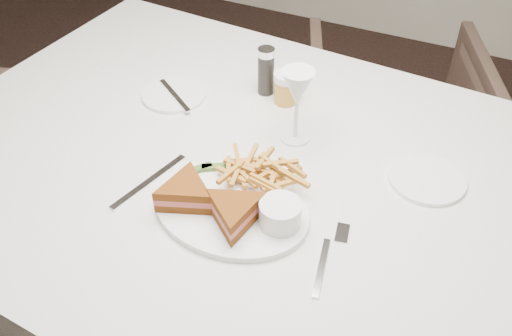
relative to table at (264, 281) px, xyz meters
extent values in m
cube|color=silver|center=(0.00, 0.00, 0.00)|extent=(1.66, 1.18, 0.75)
imported|color=#47342B|center=(0.10, 0.91, -0.06)|extent=(0.78, 0.76, 0.63)
ellipsoid|color=white|center=(-0.01, -0.13, 0.38)|extent=(0.34, 0.27, 0.01)
cube|color=silver|center=(-0.21, -0.13, 0.38)|extent=(0.06, 0.20, 0.00)
cylinder|color=white|center=(-0.32, 0.16, 0.38)|extent=(0.16, 0.16, 0.01)
cylinder|color=white|center=(0.32, 0.11, 0.38)|extent=(0.16, 0.16, 0.01)
cylinder|color=black|center=(-0.12, 0.27, 0.44)|extent=(0.04, 0.04, 0.12)
cylinder|color=#BB862D|center=(-0.06, 0.26, 0.42)|extent=(0.06, 0.06, 0.08)
cube|color=#3D6322|center=(-0.09, -0.05, 0.40)|extent=(0.06, 0.04, 0.01)
cube|color=#3D6322|center=(-0.12, -0.07, 0.40)|extent=(0.05, 0.05, 0.01)
cylinder|color=white|center=(0.09, -0.14, 0.42)|extent=(0.08, 0.08, 0.05)
camera|label=1|loc=(0.36, -0.83, 1.18)|focal=40.00mm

